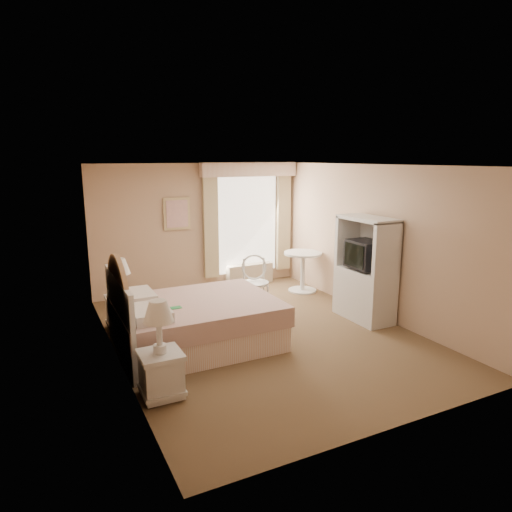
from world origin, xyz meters
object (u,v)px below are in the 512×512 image
round_table (303,265)px  cafe_chair (255,278)px  armoire (365,277)px  bed (189,322)px  nightstand_near (161,362)px  nightstand_far (122,303)px

round_table → cafe_chair: cafe_chair is taller
armoire → round_table: bearing=92.0°
bed → nightstand_near: bed is taller
nightstand_far → armoire: 3.88m
nightstand_far → cafe_chair: nightstand_far is taller
bed → nightstand_near: (-0.72, -1.20, 0.05)m
round_table → armoire: (0.06, -1.79, 0.17)m
nightstand_near → round_table: bearing=38.0°
bed → round_table: 3.29m
nightstand_far → cafe_chair: 2.28m
nightstand_near → cafe_chair: 3.21m
cafe_chair → bed: bearing=-129.6°
nightstand_near → nightstand_far: bearing=90.0°
bed → cafe_chair: bed is taller
nightstand_far → round_table: size_ratio=1.39×
nightstand_near → cafe_chair: bearing=44.9°
bed → armoire: 2.95m
armoire → nightstand_near: bearing=-164.5°
nightstand_near → cafe_chair: nightstand_near is taller
round_table → armoire: armoire is taller
round_table → cafe_chair: 1.42m
bed → cafe_chair: size_ratio=2.29×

